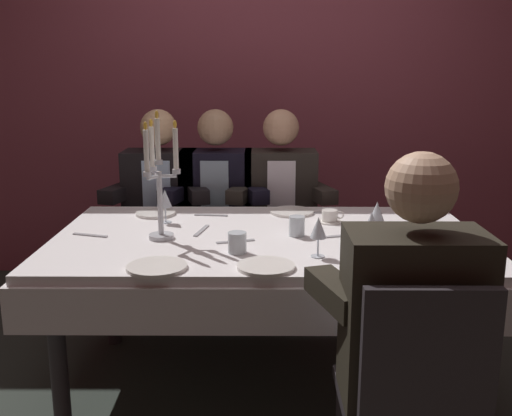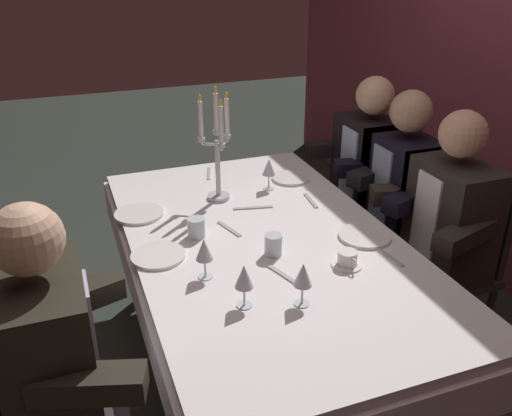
{
  "view_description": "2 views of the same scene",
  "coord_description": "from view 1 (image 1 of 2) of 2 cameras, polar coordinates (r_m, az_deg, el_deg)",
  "views": [
    {
      "loc": [
        -0.03,
        -2.55,
        1.47
      ],
      "look_at": [
        -0.05,
        0.02,
        0.86
      ],
      "focal_mm": 41.36,
      "sensor_mm": 36.0,
      "label": 1
    },
    {
      "loc": [
        1.9,
        -0.74,
        1.87
      ],
      "look_at": [
        -0.15,
        0.02,
        0.81
      ],
      "focal_mm": 38.36,
      "sensor_mm": 36.0,
      "label": 2
    }
  ],
  "objects": [
    {
      "name": "ground_plane",
      "position": [
        2.95,
        1.01,
        -16.58
      ],
      "size": [
        12.0,
        12.0,
        0.0
      ],
      "primitive_type": "plane",
      "color": "#2D342E"
    },
    {
      "name": "back_wall",
      "position": [
        4.21,
        0.84,
        11.74
      ],
      "size": [
        6.0,
        0.12,
        2.7
      ],
      "primitive_type": "cube",
      "color": "#8E3E4C",
      "rests_on": "ground_plane"
    },
    {
      "name": "dining_table",
      "position": [
        2.69,
        1.06,
        -5.03
      ],
      "size": [
        1.94,
        1.14,
        0.74
      ],
      "color": "white",
      "rests_on": "ground_plane"
    },
    {
      "name": "candelabra",
      "position": [
        2.57,
        -9.33,
        2.35
      ],
      "size": [
        0.15,
        0.17,
        0.56
      ],
      "color": "silver",
      "rests_on": "dining_table"
    },
    {
      "name": "dinner_plate_0",
      "position": [
        3.06,
        -9.69,
        -0.51
      ],
      "size": [
        0.2,
        0.2,
        0.01
      ],
      "primitive_type": "cylinder",
      "color": "white",
      "rests_on": "dining_table"
    },
    {
      "name": "dinner_plate_1",
      "position": [
        3.05,
        3.49,
        -0.37
      ],
      "size": [
        0.23,
        0.23,
        0.01
      ],
      "primitive_type": "cylinder",
      "color": "white",
      "rests_on": "dining_table"
    },
    {
      "name": "dinner_plate_2",
      "position": [
        2.22,
        0.96,
        -5.67
      ],
      "size": [
        0.22,
        0.22,
        0.01
      ],
      "primitive_type": "cylinder",
      "color": "white",
      "rests_on": "dining_table"
    },
    {
      "name": "dinner_plate_3",
      "position": [
        2.24,
        -9.58,
        -5.65
      ],
      "size": [
        0.23,
        0.23,
        0.01
      ],
      "primitive_type": "cylinder",
      "color": "white",
      "rests_on": "dining_table"
    },
    {
      "name": "wine_glass_0",
      "position": [
        2.63,
        11.61,
        -0.41
      ],
      "size": [
        0.07,
        0.07,
        0.16
      ],
      "color": "silver",
      "rests_on": "dining_table"
    },
    {
      "name": "wine_glass_1",
      "position": [
        2.87,
        -8.8,
        0.81
      ],
      "size": [
        0.07,
        0.07,
        0.16
      ],
      "color": "silver",
      "rests_on": "dining_table"
    },
    {
      "name": "wine_glass_2",
      "position": [
        2.44,
        11.09,
        -1.48
      ],
      "size": [
        0.07,
        0.07,
        0.16
      ],
      "color": "silver",
      "rests_on": "dining_table"
    },
    {
      "name": "wine_glass_3",
      "position": [
        2.33,
        6.05,
        -1.99
      ],
      "size": [
        0.07,
        0.07,
        0.16
      ],
      "color": "silver",
      "rests_on": "dining_table"
    },
    {
      "name": "water_tumbler_0",
      "position": [
        2.39,
        -1.83,
        -3.37
      ],
      "size": [
        0.08,
        0.08,
        0.09
      ],
      "primitive_type": "cylinder",
      "color": "silver",
      "rests_on": "dining_table"
    },
    {
      "name": "water_tumbler_1",
      "position": [
        2.63,
        3.97,
        -1.76
      ],
      "size": [
        0.07,
        0.07,
        0.09
      ],
      "primitive_type": "cylinder",
      "color": "silver",
      "rests_on": "dining_table"
    },
    {
      "name": "coffee_cup_0",
      "position": [
        2.88,
        7.16,
        -0.85
      ],
      "size": [
        0.13,
        0.12,
        0.06
      ],
      "color": "white",
      "rests_on": "dining_table"
    },
    {
      "name": "fork_0",
      "position": [
        2.74,
        -15.75,
        -2.54
      ],
      "size": [
        0.17,
        0.07,
        0.01
      ],
      "primitive_type": "cube",
      "rotation": [
        0.0,
        0.0,
        -0.3
      ],
      "color": "#B7B7BC",
      "rests_on": "dining_table"
    },
    {
      "name": "knife_1",
      "position": [
        2.72,
        -5.3,
        -2.19
      ],
      "size": [
        0.06,
        0.19,
        0.01
      ],
      "primitive_type": "cube",
      "rotation": [
        0.0,
        0.0,
        1.36
      ],
      "color": "#B7B7BC",
      "rests_on": "dining_table"
    },
    {
      "name": "fork_2",
      "position": [
        2.55,
        -2.0,
        -3.24
      ],
      "size": [
        0.17,
        0.07,
        0.01
      ],
      "primitive_type": "cube",
      "rotation": [
        0.0,
        0.0,
        0.29
      ],
      "color": "#B7B7BC",
      "rests_on": "dining_table"
    },
    {
      "name": "fork_3",
      "position": [
        3.0,
        -4.37,
        -0.69
      ],
      "size": [
        0.17,
        0.04,
        0.01
      ],
      "primitive_type": "cube",
      "rotation": [
        0.0,
        0.0,
        -0.11
      ],
      "color": "#B7B7BC",
      "rests_on": "dining_table"
    },
    {
      "name": "knife_4",
      "position": [
        2.64,
        7.55,
        -2.74
      ],
      "size": [
        0.19,
        0.08,
        0.01
      ],
      "primitive_type": "cube",
      "rotation": [
        0.0,
        0.0,
        0.32
      ],
      "color": "#B7B7BC",
      "rests_on": "dining_table"
    },
    {
      "name": "fork_5",
      "position": [
        3.07,
        6.79,
        -0.42
      ],
      "size": [
        0.17,
        0.04,
        0.01
      ],
      "primitive_type": "cube",
      "rotation": [
        0.0,
        0.0,
        0.12
      ],
      "color": "#B7B7BC",
      "rests_on": "dining_table"
    },
    {
      "name": "seated_diner_0",
      "position": [
        3.56,
        -9.18,
        1.31
      ],
      "size": [
        0.63,
        0.48,
        1.24
      ],
      "color": "#2D282C",
      "rests_on": "ground_plane"
    },
    {
      "name": "seated_diner_1",
      "position": [
        3.52,
        -3.84,
        1.31
      ],
      "size": [
        0.63,
        0.48,
        1.24
      ],
      "color": "#2D282C",
      "rests_on": "ground_plane"
    },
    {
      "name": "seated_diner_2",
      "position": [
        3.52,
        2.37,
        1.31
      ],
      "size": [
        0.63,
        0.48,
        1.24
      ],
      "color": "#2D282C",
      "rests_on": "ground_plane"
    },
    {
      "name": "seated_diner_3",
      "position": [
        1.88,
        14.97,
        -10.13
      ],
      "size": [
        0.63,
        0.48,
        1.24
      ],
      "color": "#2D282C",
      "rests_on": "ground_plane"
    }
  ]
}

